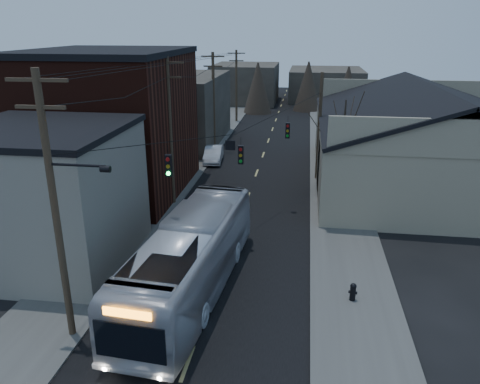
# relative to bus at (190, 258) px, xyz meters

# --- Properties ---
(road_surface) EXTENTS (9.00, 110.00, 0.02)m
(road_surface) POSITION_rel_bus_xyz_m (1.02, 23.14, -1.76)
(road_surface) COLOR black
(road_surface) RESTS_ON ground
(sidewalk_left) EXTENTS (4.00, 110.00, 0.12)m
(sidewalk_left) POSITION_rel_bus_xyz_m (-5.48, 23.14, -1.71)
(sidewalk_left) COLOR #474744
(sidewalk_left) RESTS_ON ground
(sidewalk_right) EXTENTS (4.00, 110.00, 0.12)m
(sidewalk_right) POSITION_rel_bus_xyz_m (7.52, 23.14, -1.71)
(sidewalk_right) COLOR #474744
(sidewalk_right) RESTS_ON ground
(building_clapboard) EXTENTS (8.00, 8.00, 7.00)m
(building_clapboard) POSITION_rel_bus_xyz_m (-7.98, 2.14, 1.73)
(building_clapboard) COLOR #6C645A
(building_clapboard) RESTS_ON ground
(building_brick) EXTENTS (10.00, 12.00, 10.00)m
(building_brick) POSITION_rel_bus_xyz_m (-8.98, 13.14, 3.23)
(building_brick) COLOR black
(building_brick) RESTS_ON ground
(building_left_far) EXTENTS (9.00, 14.00, 7.00)m
(building_left_far) POSITION_rel_bus_xyz_m (-8.48, 29.14, 1.73)
(building_left_far) COLOR #322D28
(building_left_far) RESTS_ON ground
(warehouse) EXTENTS (16.16, 20.60, 7.73)m
(warehouse) POSITION_rel_bus_xyz_m (14.02, 18.14, 0.93)
(warehouse) COLOR gray
(warehouse) RESTS_ON ground
(building_far_left) EXTENTS (10.00, 12.00, 6.00)m
(building_far_left) POSITION_rel_bus_xyz_m (-4.98, 58.14, 1.23)
(building_far_left) COLOR #322D28
(building_far_left) RESTS_ON ground
(building_far_right) EXTENTS (12.00, 14.00, 5.00)m
(building_far_right) POSITION_rel_bus_xyz_m (8.02, 63.14, 0.73)
(building_far_right) COLOR #322D28
(building_far_right) RESTS_ON ground
(bare_tree) EXTENTS (0.40, 0.40, 7.20)m
(bare_tree) POSITION_rel_bus_xyz_m (7.52, 13.14, 1.83)
(bare_tree) COLOR black
(bare_tree) RESTS_ON ground
(utility_lines) EXTENTS (11.24, 45.28, 10.50)m
(utility_lines) POSITION_rel_bus_xyz_m (-2.09, 17.28, 3.19)
(utility_lines) COLOR #382B1E
(utility_lines) RESTS_ON ground
(bus) EXTENTS (4.06, 12.90, 3.53)m
(bus) POSITION_rel_bus_xyz_m (0.00, 0.00, 0.00)
(bus) COLOR #AFB2BB
(bus) RESTS_ON ground
(parked_car) EXTENTS (1.93, 4.49, 1.44)m
(parked_car) POSITION_rel_bus_xyz_m (-3.28, 22.10, -1.05)
(parked_car) COLOR #B7B9BF
(parked_car) RESTS_ON ground
(fire_hydrant) EXTENTS (0.41, 0.29, 0.84)m
(fire_hydrant) POSITION_rel_bus_xyz_m (7.40, 0.18, -1.20)
(fire_hydrant) COLOR black
(fire_hydrant) RESTS_ON sidewalk_right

